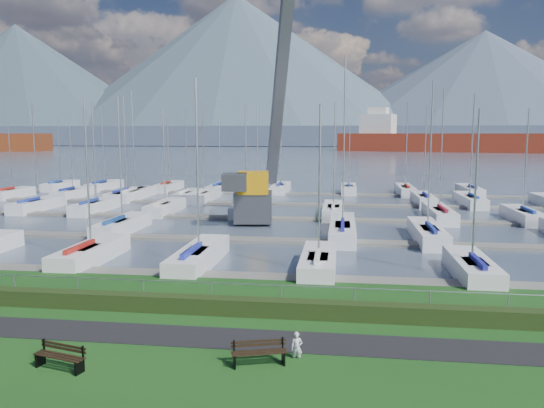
% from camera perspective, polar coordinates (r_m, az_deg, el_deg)
% --- Properties ---
extents(path, '(160.00, 2.00, 0.04)m').
position_cam_1_polar(path, '(20.19, -5.82, -14.13)').
color(path, black).
rests_on(path, grass).
extents(water, '(800.00, 540.00, 0.20)m').
position_cam_1_polar(water, '(281.37, 6.73, 5.94)').
color(water, '#485469').
extents(hedge, '(80.00, 0.70, 0.70)m').
position_cam_1_polar(hedge, '(22.45, -4.27, -10.91)').
color(hedge, '#223212').
rests_on(hedge, grass).
extents(fence, '(80.00, 0.04, 0.04)m').
position_cam_1_polar(fence, '(22.57, -4.08, -8.55)').
color(fence, '#96979E').
rests_on(fence, grass).
extents(foothill, '(900.00, 80.00, 12.00)m').
position_cam_1_polar(foothill, '(351.26, 6.93, 7.30)').
color(foothill, '#49556B').
rests_on(foothill, water).
extents(mountains, '(1190.00, 360.00, 115.00)m').
position_cam_1_polar(mountains, '(427.66, 8.16, 12.78)').
color(mountains, '#3F4B5C').
rests_on(mountains, water).
extents(docks, '(90.00, 41.60, 0.25)m').
position_cam_1_polar(docks, '(48.05, 2.21, -1.62)').
color(docks, gray).
rests_on(docks, water).
extents(bench_left, '(1.85, 0.85, 0.85)m').
position_cam_1_polar(bench_left, '(18.81, -21.81, -14.99)').
color(bench_left, black).
rests_on(bench_left, grass).
extents(bench_right, '(1.85, 0.91, 0.85)m').
position_cam_1_polar(bench_right, '(17.84, -1.42, -15.69)').
color(bench_right, black).
rests_on(bench_right, grass).
extents(person, '(0.39, 0.26, 1.06)m').
position_cam_1_polar(person, '(18.29, 2.68, -14.72)').
color(person, silver).
rests_on(person, grass).
extents(crane, '(6.28, 13.22, 22.35)m').
position_cam_1_polar(crane, '(46.53, -1.24, 4.95)').
color(crane, '#55565C').
rests_on(crane, water).
extents(cargo_ship_mid, '(110.00, 46.24, 21.50)m').
position_cam_1_polar(cargo_ship_mid, '(240.26, 19.25, 6.22)').
color(cargo_ship_mid, maroon).
rests_on(cargo_ship_mid, water).
extents(sailboat_fleet, '(75.48, 50.14, 13.71)m').
position_cam_1_polar(sailboat_fleet, '(50.38, -0.90, 5.26)').
color(sailboat_fleet, navy).
rests_on(sailboat_fleet, water).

